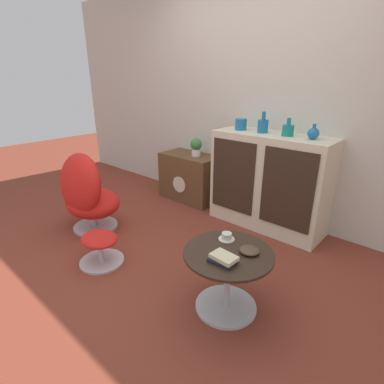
% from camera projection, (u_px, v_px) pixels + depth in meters
% --- Properties ---
extents(ground_plane, '(12.00, 12.00, 0.00)m').
position_uv_depth(ground_plane, '(153.00, 260.00, 2.64)').
color(ground_plane, brown).
extents(wall_back, '(6.40, 0.06, 2.60)m').
position_uv_depth(wall_back, '(254.00, 97.00, 3.23)').
color(wall_back, beige).
rests_on(wall_back, ground_plane).
extents(sideboard, '(1.19, 0.46, 0.99)m').
position_uv_depth(sideboard, '(269.00, 182.00, 3.09)').
color(sideboard, beige).
rests_on(sideboard, ground_plane).
extents(tv_console, '(0.76, 0.42, 0.59)m').
position_uv_depth(tv_console, '(190.00, 177.00, 3.87)').
color(tv_console, brown).
rests_on(tv_console, ground_plane).
extents(egg_chair, '(0.63, 0.58, 0.85)m').
position_uv_depth(egg_chair, '(87.00, 194.00, 3.04)').
color(egg_chair, '#B7B7BC').
rests_on(egg_chair, ground_plane).
extents(ottoman, '(0.38, 0.38, 0.28)m').
position_uv_depth(ottoman, '(100.00, 245.00, 2.55)').
color(ottoman, '#B7B7BC').
rests_on(ottoman, ground_plane).
extents(coffee_table, '(0.59, 0.59, 0.45)m').
position_uv_depth(coffee_table, '(227.00, 274.00, 2.00)').
color(coffee_table, '#B7B7BC').
rests_on(coffee_table, ground_plane).
extents(vase_leftmost, '(0.12, 0.12, 0.12)m').
position_uv_depth(vase_leftmost, '(241.00, 124.00, 3.13)').
color(vase_leftmost, '#196699').
rests_on(vase_leftmost, sideboard).
extents(vase_inner_left, '(0.10, 0.10, 0.21)m').
position_uv_depth(vase_inner_left, '(263.00, 125.00, 2.97)').
color(vase_inner_left, '#196699').
rests_on(vase_inner_left, sideboard).
extents(vase_inner_right, '(0.11, 0.11, 0.17)m').
position_uv_depth(vase_inner_right, '(288.00, 130.00, 2.81)').
color(vase_inner_right, '#147A75').
rests_on(vase_inner_right, sideboard).
extents(vase_rightmost, '(0.10, 0.10, 0.14)m').
position_uv_depth(vase_rightmost, '(313.00, 133.00, 2.66)').
color(vase_rightmost, '#196699').
rests_on(vase_rightmost, sideboard).
extents(potted_plant, '(0.14, 0.14, 0.22)m').
position_uv_depth(potted_plant, '(196.00, 146.00, 3.66)').
color(potted_plant, silver).
rests_on(potted_plant, tv_console).
extents(teacup, '(0.11, 0.11, 0.05)m').
position_uv_depth(teacup, '(227.00, 237.00, 2.09)').
color(teacup, silver).
rests_on(teacup, coffee_table).
extents(book_stack, '(0.17, 0.13, 0.05)m').
position_uv_depth(book_stack, '(223.00, 259.00, 1.83)').
color(book_stack, black).
rests_on(book_stack, coffee_table).
extents(bowl, '(0.13, 0.13, 0.04)m').
position_uv_depth(bowl, '(249.00, 250.00, 1.93)').
color(bowl, '#4C3828').
rests_on(bowl, coffee_table).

